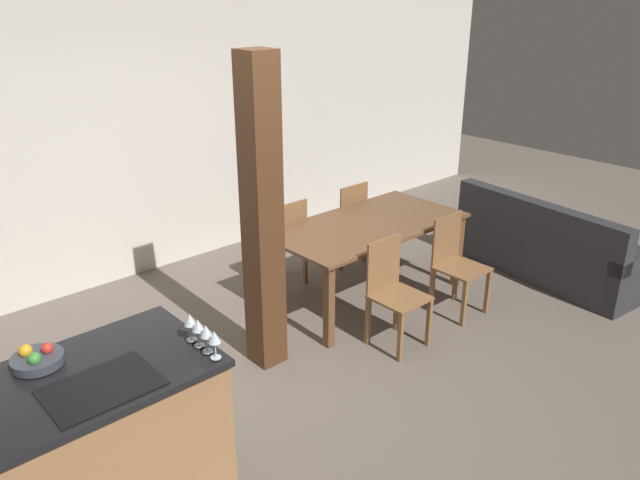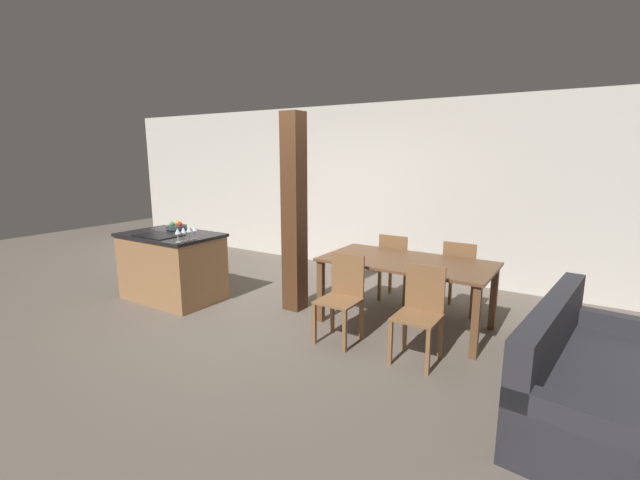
% 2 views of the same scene
% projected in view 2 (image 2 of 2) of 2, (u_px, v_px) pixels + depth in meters
% --- Properties ---
extents(ground_plane, '(16.00, 16.00, 0.00)m').
position_uv_depth(ground_plane, '(270.00, 314.00, 5.21)').
color(ground_plane, '#665B51').
extents(wall_back, '(11.20, 0.08, 2.70)m').
position_uv_depth(wall_back, '(366.00, 189.00, 7.04)').
color(wall_back, silver).
rests_on(wall_back, ground_plane).
extents(kitchen_island, '(1.31, 0.83, 0.90)m').
position_uv_depth(kitchen_island, '(172.00, 266.00, 5.68)').
color(kitchen_island, '#9E7047').
rests_on(kitchen_island, ground_plane).
extents(fruit_bowl, '(0.27, 0.27, 0.11)m').
position_uv_depth(fruit_bowl, '(177.00, 226.00, 5.88)').
color(fruit_bowl, '#383D47').
rests_on(fruit_bowl, kitchen_island).
extents(wine_glass_near, '(0.07, 0.07, 0.17)m').
position_uv_depth(wine_glass_near, '(178.00, 232.00, 4.98)').
color(wine_glass_near, silver).
rests_on(wine_glass_near, kitchen_island).
extents(wine_glass_middle, '(0.07, 0.07, 0.17)m').
position_uv_depth(wine_glass_middle, '(183.00, 231.00, 5.05)').
color(wine_glass_middle, silver).
rests_on(wine_glass_middle, kitchen_island).
extents(wine_glass_far, '(0.07, 0.07, 0.17)m').
position_uv_depth(wine_glass_far, '(189.00, 230.00, 5.12)').
color(wine_glass_far, silver).
rests_on(wine_glass_far, kitchen_island).
extents(wine_glass_end, '(0.07, 0.07, 0.17)m').
position_uv_depth(wine_glass_end, '(194.00, 228.00, 5.19)').
color(wine_glass_end, silver).
rests_on(wine_glass_end, kitchen_island).
extents(dining_table, '(1.85, 0.96, 0.76)m').
position_uv_depth(dining_table, '(406.00, 269.00, 4.74)').
color(dining_table, brown).
rests_on(dining_table, ground_plane).
extents(dining_chair_near_left, '(0.40, 0.40, 0.90)m').
position_uv_depth(dining_chair_near_left, '(342.00, 296.00, 4.42)').
color(dining_chair_near_left, brown).
rests_on(dining_chair_near_left, ground_plane).
extents(dining_chair_near_right, '(0.40, 0.40, 0.90)m').
position_uv_depth(dining_chair_near_right, '(420.00, 312.00, 3.98)').
color(dining_chair_near_right, brown).
rests_on(dining_chair_near_right, ground_plane).
extents(dining_chair_far_left, '(0.40, 0.40, 0.90)m').
position_uv_depth(dining_chair_far_left, '(396.00, 266.00, 5.59)').
color(dining_chair_far_left, brown).
rests_on(dining_chair_far_left, ground_plane).
extents(dining_chair_far_right, '(0.40, 0.40, 0.90)m').
position_uv_depth(dining_chair_far_right, '(460.00, 276.00, 5.15)').
color(dining_chair_far_right, brown).
rests_on(dining_chair_far_right, ground_plane).
extents(couch, '(1.10, 2.00, 0.84)m').
position_uv_depth(couch, '(594.00, 384.00, 3.12)').
color(couch, '#2D2D33').
rests_on(couch, ground_plane).
extents(timber_post, '(0.23, 0.23, 2.40)m').
position_uv_depth(timber_post, '(294.00, 214.00, 5.16)').
color(timber_post, '#4C2D19').
rests_on(timber_post, ground_plane).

